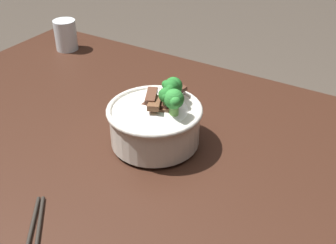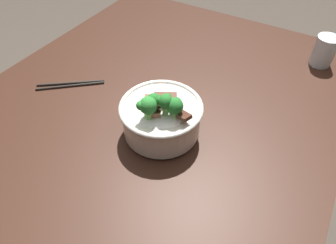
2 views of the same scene
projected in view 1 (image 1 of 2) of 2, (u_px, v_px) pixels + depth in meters
The scene contains 4 objects.
dining_table at pixel (100, 187), 0.99m from camera, with size 1.17×0.99×0.82m.
rice_bowl at pixel (156, 119), 0.89m from camera, with size 0.20×0.20×0.15m.
drinking_glass at pixel (66, 37), 1.34m from camera, with size 0.07×0.07×0.10m.
chopsticks_pair at pixel (33, 240), 0.70m from camera, with size 0.14×0.17×0.01m.
Camera 1 is at (-0.52, 0.55, 1.37)m, focal length 45.11 mm.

